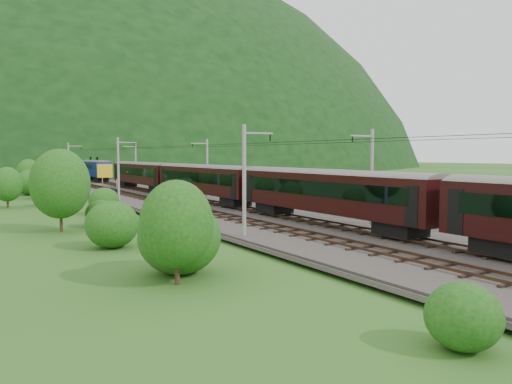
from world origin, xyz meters
TOP-DOWN VIEW (x-y plane):
  - ground at (0.00, 0.00)m, footprint 600.00×600.00m
  - railbed at (0.00, 10.00)m, footprint 14.00×220.00m
  - track_left at (-2.40, 10.00)m, footprint 2.40×220.00m
  - track_right at (2.40, 10.00)m, footprint 2.40×220.00m
  - catenary_left at (-6.12, 32.00)m, footprint 2.54×192.28m
  - catenary_right at (6.12, 32.00)m, footprint 2.54×192.28m
  - overhead_wires at (0.00, 10.00)m, footprint 4.83×198.00m
  - mountain_main at (0.00, 260.00)m, footprint 504.00×360.00m
  - train at (2.40, 0.73)m, footprint 3.09×172.39m
  - hazard_post_near at (-0.45, 63.14)m, footprint 0.17×0.17m
  - hazard_post_far at (0.05, 55.37)m, footprint 0.18×0.18m
  - signal at (-4.03, 68.20)m, footprint 0.27×0.27m
  - vegetation_left at (-14.41, 11.28)m, footprint 12.40×148.71m
  - vegetation_right at (12.19, 8.92)m, footprint 6.77×101.68m

SIDE VIEW (x-z plane):
  - ground at x=0.00m, z-range 0.00..0.00m
  - mountain_main at x=0.00m, z-range -122.00..122.00m
  - railbed at x=0.00m, z-range 0.00..0.30m
  - track_left at x=-2.40m, z-range 0.24..0.51m
  - track_right at x=2.40m, z-range 0.24..0.51m
  - hazard_post_near at x=-0.45m, z-range 0.30..1.88m
  - hazard_post_far at x=0.05m, z-range 0.30..2.01m
  - vegetation_right at x=12.19m, z-range -0.06..2.90m
  - signal at x=-4.03m, z-range 0.51..2.98m
  - vegetation_left at x=-14.41m, z-range -0.92..5.84m
  - train at x=2.40m, z-range 0.95..6.33m
  - catenary_left at x=-6.12m, z-range 0.50..8.50m
  - catenary_right at x=6.12m, z-range 0.50..8.50m
  - overhead_wires at x=0.00m, z-range 7.08..7.12m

